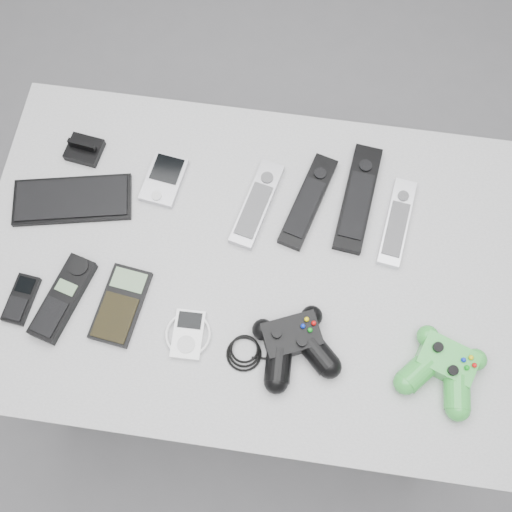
# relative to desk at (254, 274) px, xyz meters

# --- Properties ---
(floor) EXTENTS (3.50, 3.50, 0.00)m
(floor) POSITION_rel_desk_xyz_m (-0.08, -0.01, -0.71)
(floor) COLOR slate
(floor) RESTS_ON ground
(desk) EXTENTS (1.16, 0.75, 0.78)m
(desk) POSITION_rel_desk_xyz_m (0.00, 0.00, 0.00)
(desk) COLOR gray
(desk) RESTS_ON floor
(pda_keyboard) EXTENTS (0.27, 0.16, 0.02)m
(pda_keyboard) POSITION_rel_desk_xyz_m (-0.41, 0.09, 0.08)
(pda_keyboard) COLOR black
(pda_keyboard) RESTS_ON desk
(dock_bracket) EXTENTS (0.08, 0.08, 0.04)m
(dock_bracket) POSITION_rel_desk_xyz_m (-0.41, 0.21, 0.09)
(dock_bracket) COLOR black
(dock_bracket) RESTS_ON desk
(pda) EXTENTS (0.09, 0.13, 0.02)m
(pda) POSITION_rel_desk_xyz_m (-0.22, 0.16, 0.08)
(pda) COLOR #ACABB3
(pda) RESTS_ON desk
(remote_silver_a) EXTENTS (0.10, 0.21, 0.02)m
(remote_silver_a) POSITION_rel_desk_xyz_m (-0.01, 0.13, 0.08)
(remote_silver_a) COLOR #ACABB3
(remote_silver_a) RESTS_ON desk
(remote_black_a) EXTENTS (0.11, 0.23, 0.02)m
(remote_black_a) POSITION_rel_desk_xyz_m (0.10, 0.15, 0.08)
(remote_black_a) COLOR black
(remote_black_a) RESTS_ON desk
(remote_black_b) EXTENTS (0.09, 0.26, 0.02)m
(remote_black_b) POSITION_rel_desk_xyz_m (0.20, 0.18, 0.08)
(remote_black_b) COLOR black
(remote_black_b) RESTS_ON desk
(remote_silver_b) EXTENTS (0.07, 0.21, 0.02)m
(remote_silver_b) POSITION_rel_desk_xyz_m (0.29, 0.13, 0.08)
(remote_silver_b) COLOR silver
(remote_silver_b) RESTS_ON desk
(mobile_phone) EXTENTS (0.06, 0.11, 0.02)m
(mobile_phone) POSITION_rel_desk_xyz_m (-0.46, -0.15, 0.08)
(mobile_phone) COLOR black
(mobile_phone) RESTS_ON desk
(cordless_handset) EXTENTS (0.10, 0.19, 0.03)m
(cordless_handset) POSITION_rel_desk_xyz_m (-0.37, -0.13, 0.08)
(cordless_handset) COLOR black
(cordless_handset) RESTS_ON desk
(calculator) EXTENTS (0.10, 0.17, 0.02)m
(calculator) POSITION_rel_desk_xyz_m (-0.25, -0.13, 0.08)
(calculator) COLOR black
(calculator) RESTS_ON desk
(mp3_player) EXTENTS (0.10, 0.10, 0.02)m
(mp3_player) POSITION_rel_desk_xyz_m (-0.11, -0.17, 0.08)
(mp3_player) COLOR white
(mp3_player) RESTS_ON desk
(controller_black) EXTENTS (0.31, 0.26, 0.05)m
(controller_black) POSITION_rel_desk_xyz_m (0.10, -0.16, 0.09)
(controller_black) COLOR black
(controller_black) RESTS_ON desk
(controller_green) EXTENTS (0.20, 0.20, 0.05)m
(controller_green) POSITION_rel_desk_xyz_m (0.39, -0.17, 0.09)
(controller_green) COLOR green
(controller_green) RESTS_ON desk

